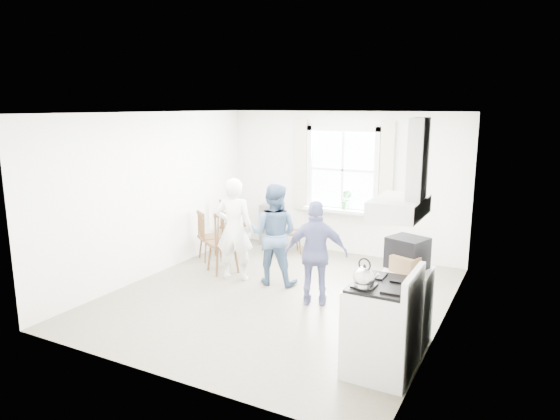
% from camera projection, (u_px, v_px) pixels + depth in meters
% --- Properties ---
extents(room_shell, '(4.62, 5.12, 2.64)m').
position_uv_depth(room_shell, '(279.00, 208.00, 6.95)').
color(room_shell, '#756D5A').
rests_on(room_shell, ground).
extents(window_assembly, '(1.88, 0.24, 1.70)m').
position_uv_depth(window_assembly, '(342.00, 175.00, 9.03)').
color(window_assembly, white).
rests_on(window_assembly, room_shell).
extents(range_hood, '(0.45, 0.76, 0.94)m').
position_uv_depth(range_hood, '(405.00, 191.00, 4.71)').
color(range_hood, white).
rests_on(range_hood, room_shell).
extents(shelf_unit, '(0.40, 0.30, 0.80)m').
position_uv_depth(shelf_unit, '(271.00, 225.00, 9.79)').
color(shelf_unit, slate).
rests_on(shelf_unit, ground).
extents(gas_stove, '(0.68, 0.76, 1.12)m').
position_uv_depth(gas_stove, '(382.00, 327.00, 5.07)').
color(gas_stove, silver).
rests_on(gas_stove, ground).
extents(kettle, '(0.22, 0.22, 0.31)m').
position_uv_depth(kettle, '(364.00, 278.00, 4.84)').
color(kettle, silver).
rests_on(kettle, gas_stove).
extents(low_cabinet, '(0.50, 0.55, 0.90)m').
position_uv_depth(low_cabinet, '(406.00, 307.00, 5.65)').
color(low_cabinet, white).
rests_on(low_cabinet, ground).
extents(stereo_stack, '(0.49, 0.46, 0.35)m').
position_uv_depth(stereo_stack, '(407.00, 253.00, 5.59)').
color(stereo_stack, black).
rests_on(stereo_stack, low_cabinet).
extents(cardboard_box, '(0.34, 0.29, 0.18)m').
position_uv_depth(cardboard_box, '(405.00, 264.00, 5.45)').
color(cardboard_box, '#977149').
rests_on(cardboard_box, low_cabinet).
extents(windsor_chair_a, '(0.50, 0.49, 0.99)m').
position_uv_depth(windsor_chair_a, '(231.00, 219.00, 9.36)').
color(windsor_chair_a, '#472D17').
rests_on(windsor_chair_a, ground).
extents(windsor_chair_b, '(0.52, 0.51, 0.89)m').
position_uv_depth(windsor_chair_b, '(205.00, 230.00, 8.77)').
color(windsor_chair_b, '#472D17').
rests_on(windsor_chair_b, ground).
extents(windsor_chair_c, '(0.60, 0.60, 1.05)m').
position_uv_depth(windsor_chair_c, '(225.00, 236.00, 8.04)').
color(windsor_chair_c, '#472D17').
rests_on(windsor_chair_c, ground).
extents(person_left, '(0.74, 0.74, 1.62)m').
position_uv_depth(person_left, '(234.00, 229.00, 7.75)').
color(person_left, white).
rests_on(person_left, ground).
extents(person_mid, '(0.88, 0.88, 1.56)m').
position_uv_depth(person_mid, '(274.00, 234.00, 7.58)').
color(person_mid, '#476184').
rests_on(person_mid, ground).
extents(person_right, '(1.10, 1.10, 1.45)m').
position_uv_depth(person_right, '(316.00, 254.00, 6.77)').
color(person_right, navy).
rests_on(person_right, ground).
extents(potted_plant, '(0.21, 0.21, 0.36)m').
position_uv_depth(potted_plant, '(346.00, 200.00, 8.99)').
color(potted_plant, '#34763C').
rests_on(potted_plant, window_assembly).
extents(windsor_chair_d, '(0.50, 0.50, 0.87)m').
position_uv_depth(windsor_chair_d, '(287.00, 226.00, 9.19)').
color(windsor_chair_d, '#472D17').
rests_on(windsor_chair_d, ground).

